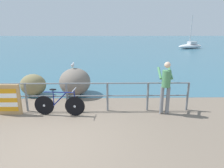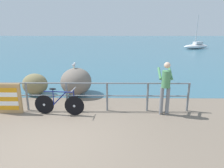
# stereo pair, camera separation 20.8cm
# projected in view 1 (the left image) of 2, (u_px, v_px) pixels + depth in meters

# --- Properties ---
(ground_plane) EXTENTS (120.00, 120.00, 0.10)m
(ground_plane) POSITION_uv_depth(u_px,v_px,m) (97.00, 54.00, 24.05)
(ground_plane) COLOR #756656
(sea_surface) EXTENTS (120.00, 90.00, 0.01)m
(sea_surface) POSITION_uv_depth(u_px,v_px,m) (103.00, 41.00, 51.50)
(sea_surface) COLOR #38667A
(sea_surface) RESTS_ON ground_plane
(promenade_railing) EXTENTS (8.50, 0.07, 1.02)m
(promenade_railing) POSITION_uv_depth(u_px,v_px,m) (67.00, 94.00, 6.71)
(promenade_railing) COLOR slate
(promenade_railing) RESTS_ON ground_plane
(bicycle) EXTENTS (1.70, 0.48, 0.92)m
(bicycle) POSITION_uv_depth(u_px,v_px,m) (60.00, 104.00, 6.44)
(bicycle) COLOR black
(bicycle) RESTS_ON ground_plane
(person_at_railing) EXTENTS (0.46, 0.65, 1.78)m
(person_at_railing) POSITION_uv_depth(u_px,v_px,m) (166.00, 85.00, 6.41)
(person_at_railing) COLOR slate
(person_at_railing) RESTS_ON ground_plane
(folded_deckchair_stack) EXTENTS (0.84, 0.10, 1.04)m
(folded_deckchair_stack) POSITION_uv_depth(u_px,v_px,m) (8.00, 100.00, 6.47)
(folded_deckchair_stack) COLOR tan
(folded_deckchair_stack) RESTS_ON ground_plane
(breakwater_boulder_main) EXTENTS (1.33, 1.47, 1.18)m
(breakwater_boulder_main) POSITION_uv_depth(u_px,v_px,m) (75.00, 82.00, 8.44)
(breakwater_boulder_main) COLOR slate
(breakwater_boulder_main) RESTS_ON ground
(breakwater_boulder_left) EXTENTS (1.08, 0.89, 0.94)m
(breakwater_boulder_left) POSITION_uv_depth(u_px,v_px,m) (33.00, 85.00, 8.39)
(breakwater_boulder_left) COLOR #837952
(breakwater_boulder_left) RESTS_ON ground
(seagull) EXTENTS (0.15, 0.34, 0.23)m
(seagull) POSITION_uv_depth(u_px,v_px,m) (73.00, 65.00, 8.27)
(seagull) COLOR gold
(seagull) RESTS_ON breakwater_boulder_main
(sailboat) EXTENTS (4.56, 2.88, 4.90)m
(sailboat) POSITION_uv_depth(u_px,v_px,m) (190.00, 46.00, 29.71)
(sailboat) COLOR white
(sailboat) RESTS_ON sea_surface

